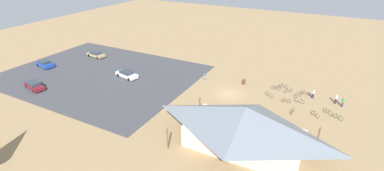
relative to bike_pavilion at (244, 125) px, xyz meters
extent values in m
plane|color=#9E7F56|center=(6.84, -13.16, -3.38)|extent=(160.00, 160.00, 0.00)
cube|color=#424247|center=(32.96, -9.25, -3.36)|extent=(37.56, 28.90, 0.05)
cube|color=beige|center=(0.00, 0.00, -1.91)|extent=(14.00, 6.52, 2.95)
pyramid|color=slate|center=(0.00, 0.00, 1.07)|extent=(16.96, 9.48, 3.00)
cylinder|color=brown|center=(-8.26, -4.52, -1.91)|extent=(0.20, 0.20, 2.95)
cylinder|color=brown|center=(8.26, -4.52, -1.91)|extent=(0.20, 0.20, 2.95)
cylinder|color=brown|center=(8.26, 4.52, -1.91)|extent=(0.20, 0.20, 2.95)
cylinder|color=brown|center=(5.83, -18.19, -2.93)|extent=(0.60, 0.60, 0.90)
cylinder|color=#99999E|center=(12.35, -14.78, -2.28)|extent=(0.08, 0.08, 2.20)
cube|color=#1959B2|center=(12.35, -14.78, -1.48)|extent=(0.56, 0.04, 0.40)
torus|color=black|center=(-1.77, -18.14, -3.06)|extent=(0.50, 0.46, 0.64)
torus|color=black|center=(-2.55, -18.85, -3.06)|extent=(0.50, 0.46, 0.64)
cylinder|color=#197A7F|center=(-2.16, -18.49, -2.96)|extent=(0.74, 0.68, 0.04)
cylinder|color=#197A7F|center=(-2.02, -18.37, -2.89)|extent=(0.04, 0.04, 0.35)
cube|color=black|center=(-2.02, -18.37, -2.71)|extent=(0.20, 0.19, 0.05)
cylinder|color=#197A7F|center=(-2.47, -18.78, -2.85)|extent=(0.04, 0.04, 0.43)
cylinder|color=black|center=(-2.47, -18.78, -2.63)|extent=(0.35, 0.38, 0.03)
torus|color=black|center=(-9.88, -13.23, -3.04)|extent=(0.63, 0.35, 0.69)
torus|color=black|center=(-10.73, -12.79, -3.04)|extent=(0.63, 0.35, 0.69)
cylinder|color=#1E7F38|center=(-10.31, -13.01, -2.92)|extent=(0.80, 0.43, 0.04)
cylinder|color=#1E7F38|center=(-10.15, -13.09, -2.84)|extent=(0.04, 0.04, 0.40)
cube|color=black|center=(-10.15, -13.09, -2.64)|extent=(0.21, 0.16, 0.05)
cylinder|color=#1E7F38|center=(-10.64, -12.84, -2.79)|extent=(0.04, 0.04, 0.50)
cylinder|color=black|center=(-10.64, -12.84, -2.53)|extent=(0.25, 0.44, 0.03)
torus|color=black|center=(-4.45, -19.04, -3.06)|extent=(0.65, 0.09, 0.65)
torus|color=black|center=(-5.40, -18.97, -3.06)|extent=(0.65, 0.09, 0.65)
cylinder|color=#722D9E|center=(-4.93, -19.01, -2.95)|extent=(0.88, 0.10, 0.04)
cylinder|color=#722D9E|center=(-4.76, -19.02, -2.89)|extent=(0.04, 0.04, 0.35)
cube|color=black|center=(-4.76, -19.02, -2.71)|extent=(0.21, 0.09, 0.05)
cylinder|color=#722D9E|center=(-5.31, -18.98, -2.86)|extent=(0.04, 0.04, 0.41)
cylinder|color=black|center=(-5.31, -18.98, -2.65)|extent=(0.07, 0.48, 0.03)
torus|color=black|center=(-4.02, -11.11, -3.04)|extent=(0.16, 0.67, 0.68)
torus|color=black|center=(-4.19, -12.06, -3.04)|extent=(0.16, 0.67, 0.68)
cylinder|color=yellow|center=(-4.11, -11.59, -2.93)|extent=(0.20, 0.88, 0.04)
cylinder|color=yellow|center=(-4.08, -11.42, -2.82)|extent=(0.04, 0.04, 0.44)
cube|color=black|center=(-4.08, -11.42, -2.60)|extent=(0.11, 0.21, 0.05)
cylinder|color=yellow|center=(-4.18, -11.97, -2.80)|extent=(0.04, 0.04, 0.49)
cylinder|color=black|center=(-4.18, -11.97, -2.56)|extent=(0.48, 0.12, 0.03)
torus|color=black|center=(-4.98, -15.40, -3.03)|extent=(0.69, 0.21, 0.70)
torus|color=black|center=(-4.04, -15.63, -3.03)|extent=(0.69, 0.21, 0.70)
cylinder|color=silver|center=(-4.51, -15.51, -2.92)|extent=(0.87, 0.25, 0.04)
cylinder|color=silver|center=(-4.68, -15.47, -2.84)|extent=(0.04, 0.04, 0.39)
cube|color=black|center=(-4.68, -15.47, -2.64)|extent=(0.21, 0.13, 0.05)
cylinder|color=silver|center=(-4.14, -15.61, -2.82)|extent=(0.04, 0.04, 0.43)
cylinder|color=black|center=(-4.14, -15.61, -2.60)|extent=(0.15, 0.47, 0.03)
torus|color=black|center=(-0.55, -20.09, -3.05)|extent=(0.67, 0.11, 0.67)
torus|color=black|center=(-1.60, -19.98, -3.05)|extent=(0.67, 0.11, 0.67)
cylinder|color=#2347B7|center=(-1.08, -20.04, -2.94)|extent=(0.97, 0.14, 0.04)
cylinder|color=#2347B7|center=(-0.89, -20.06, -2.84)|extent=(0.04, 0.04, 0.41)
cube|color=black|center=(-0.89, -20.06, -2.64)|extent=(0.21, 0.10, 0.05)
cylinder|color=#2347B7|center=(-1.50, -20.00, -2.85)|extent=(0.04, 0.04, 0.40)
cylinder|color=black|center=(-1.50, -20.00, -2.65)|extent=(0.08, 0.48, 0.03)
torus|color=black|center=(-2.06, -14.60, -3.06)|extent=(0.66, 0.10, 0.66)
torus|color=black|center=(-3.01, -14.69, -3.06)|extent=(0.66, 0.10, 0.66)
cylinder|color=red|center=(-2.54, -14.65, -2.95)|extent=(0.88, 0.12, 0.04)
cylinder|color=red|center=(-2.36, -14.63, -2.84)|extent=(0.04, 0.04, 0.44)
cube|color=black|center=(-2.36, -14.63, -2.62)|extent=(0.21, 0.10, 0.05)
cylinder|color=red|center=(-2.91, -14.68, -2.86)|extent=(0.04, 0.04, 0.39)
cylinder|color=black|center=(-2.91, -14.68, -2.66)|extent=(0.08, 0.48, 0.03)
torus|color=black|center=(-0.10, -15.14, -3.02)|extent=(0.65, 0.40, 0.73)
torus|color=black|center=(0.83, -15.68, -3.02)|extent=(0.65, 0.40, 0.73)
cylinder|color=#B7B7BC|center=(0.37, -15.41, -2.90)|extent=(0.87, 0.52, 0.04)
cylinder|color=#B7B7BC|center=(0.20, -15.31, -2.81)|extent=(0.04, 0.04, 0.42)
cube|color=black|center=(0.20, -15.31, -2.59)|extent=(0.21, 0.17, 0.05)
cylinder|color=#B7B7BC|center=(0.74, -15.63, -2.76)|extent=(0.04, 0.04, 0.52)
cylinder|color=black|center=(0.74, -15.63, -2.50)|extent=(0.27, 0.43, 0.03)
torus|color=black|center=(0.44, -18.52, -3.02)|extent=(0.72, 0.15, 0.73)
torus|color=black|center=(-0.51, -18.66, -3.02)|extent=(0.72, 0.15, 0.73)
cylinder|color=black|center=(-0.03, -18.59, -2.90)|extent=(0.87, 0.17, 0.04)
cylinder|color=black|center=(0.14, -18.56, -2.79)|extent=(0.04, 0.04, 0.47)
cube|color=black|center=(0.14, -18.56, -2.56)|extent=(0.21, 0.11, 0.05)
cylinder|color=black|center=(-0.41, -18.64, -2.78)|extent=(0.04, 0.04, 0.48)
cylinder|color=black|center=(-0.41, -18.64, -2.54)|extent=(0.10, 0.48, 0.03)
torus|color=black|center=(-6.85, -12.60, -3.04)|extent=(0.55, 0.48, 0.70)
torus|color=black|center=(-7.63, -11.93, -3.04)|extent=(0.55, 0.48, 0.70)
cylinder|color=orange|center=(-7.24, -12.26, -2.92)|extent=(0.75, 0.65, 0.04)
cylinder|color=orange|center=(-7.10, -12.39, -2.85)|extent=(0.04, 0.04, 0.38)
cube|color=black|center=(-7.10, -12.39, -2.66)|extent=(0.20, 0.19, 0.05)
cylinder|color=orange|center=(-7.56, -11.99, -2.79)|extent=(0.04, 0.04, 0.49)
cylinder|color=black|center=(-7.56, -11.99, -2.54)|extent=(0.34, 0.39, 0.03)
torus|color=black|center=(-3.65, -17.20, -3.03)|extent=(0.49, 0.57, 0.71)
torus|color=black|center=(-4.31, -18.00, -3.03)|extent=(0.49, 0.57, 0.71)
cylinder|color=#197A7F|center=(-3.98, -17.60, -2.91)|extent=(0.63, 0.75, 0.04)
cylinder|color=#197A7F|center=(-3.86, -17.45, -2.80)|extent=(0.04, 0.04, 0.46)
cube|color=black|center=(-3.86, -17.45, -2.57)|extent=(0.19, 0.20, 0.05)
cylinder|color=#197A7F|center=(-4.24, -17.92, -2.80)|extent=(0.04, 0.04, 0.45)
cylinder|color=black|center=(-4.24, -17.92, -2.58)|extent=(0.39, 0.33, 0.03)
torus|color=black|center=(-9.32, -13.60, -3.02)|extent=(0.59, 0.48, 0.72)
torus|color=black|center=(-8.52, -14.24, -3.02)|extent=(0.59, 0.48, 0.72)
cylinder|color=#1E7F38|center=(-8.92, -13.92, -2.91)|extent=(0.76, 0.62, 0.04)
cylinder|color=#1E7F38|center=(-9.07, -13.80, -2.82)|extent=(0.04, 0.04, 0.40)
cube|color=black|center=(-9.07, -13.80, -2.62)|extent=(0.21, 0.19, 0.05)
cylinder|color=#1E7F38|center=(-8.60, -14.18, -2.80)|extent=(0.04, 0.04, 0.45)
cylinder|color=black|center=(-8.60, -14.18, -2.58)|extent=(0.33, 0.40, 0.03)
cube|color=maroon|center=(38.60, 1.40, -2.81)|extent=(5.04, 2.77, 0.62)
cube|color=#2D3842|center=(38.60, 1.40, -2.22)|extent=(2.95, 2.09, 0.57)
cylinder|color=black|center=(40.35, 1.77, -3.01)|extent=(0.67, 0.36, 0.64)
cylinder|color=black|center=(40.01, 0.29, -3.01)|extent=(0.67, 0.36, 0.64)
cylinder|color=black|center=(37.19, 2.50, -3.01)|extent=(0.67, 0.36, 0.64)
cylinder|color=black|center=(36.85, 1.02, -3.01)|extent=(0.67, 0.36, 0.64)
cube|color=white|center=(27.11, -10.35, -2.78)|extent=(5.02, 2.73, 0.67)
cube|color=#2D3842|center=(27.11, -10.35, -2.21)|extent=(2.92, 2.12, 0.47)
cylinder|color=black|center=(28.85, -9.85, -3.01)|extent=(0.67, 0.34, 0.64)
cylinder|color=black|center=(28.54, -11.47, -3.01)|extent=(0.67, 0.34, 0.64)
cylinder|color=black|center=(25.68, -9.24, -3.01)|extent=(0.67, 0.34, 0.64)
cylinder|color=black|center=(25.37, -10.85, -3.01)|extent=(0.67, 0.34, 0.64)
cube|color=tan|center=(41.26, -16.33, -2.83)|extent=(4.87, 2.42, 0.56)
cube|color=#2D3842|center=(41.26, -16.33, -2.32)|extent=(2.80, 1.94, 0.45)
cylinder|color=black|center=(42.94, -15.71, -3.01)|extent=(0.66, 0.30, 0.64)
cylinder|color=black|center=(42.74, -17.33, -3.01)|extent=(0.66, 0.30, 0.64)
cylinder|color=black|center=(39.79, -15.32, -3.01)|extent=(0.66, 0.30, 0.64)
cylinder|color=black|center=(39.59, -16.94, -3.01)|extent=(0.66, 0.30, 0.64)
cube|color=#1E42B2|center=(46.30, -6.56, -2.77)|extent=(4.58, 2.58, 0.70)
cube|color=#2D3842|center=(46.30, -6.56, -2.16)|extent=(2.66, 2.04, 0.52)
cylinder|color=black|center=(47.89, -5.98, -3.01)|extent=(0.67, 0.32, 0.64)
cylinder|color=black|center=(47.61, -7.62, -3.01)|extent=(0.67, 0.32, 0.64)
cylinder|color=black|center=(44.99, -5.49, -3.01)|extent=(0.67, 0.32, 0.64)
cylinder|color=black|center=(44.71, -7.13, -3.01)|extent=(0.67, 0.32, 0.64)
cube|color=#2D3347|center=(-10.79, -17.44, -2.96)|extent=(0.24, 0.32, 0.84)
cylinder|color=green|center=(-10.79, -17.44, -2.20)|extent=(0.36, 0.36, 0.68)
sphere|color=tan|center=(-10.79, -17.44, -1.74)|extent=(0.24, 0.24, 0.24)
cube|color=#2D3347|center=(-6.25, -18.29, -2.95)|extent=(0.40, 0.37, 0.87)
cylinder|color=silver|center=(-6.25, -18.29, -2.23)|extent=(0.36, 0.36, 0.57)
sphere|color=tan|center=(-6.25, -18.29, -1.83)|extent=(0.24, 0.24, 0.24)
cube|color=#2D3347|center=(-9.77, -18.02, -2.93)|extent=(0.36, 0.39, 0.90)
cylinder|color=silver|center=(-9.77, -18.02, -2.14)|extent=(0.36, 0.36, 0.69)
sphere|color=tan|center=(-9.77, -18.02, -1.68)|extent=(0.24, 0.24, 0.24)
camera|label=1|loc=(-7.62, 28.09, 19.07)|focal=26.11mm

